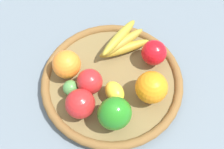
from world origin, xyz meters
The scene contains 11 objects.
ground_plane centered at (0.00, 0.00, 0.00)m, with size 2.40×2.40×0.00m, color slate.
basket centered at (0.00, 0.00, 0.02)m, with size 0.39×0.39×0.04m.
apple_2 centered at (-0.06, 0.01, 0.07)m, with size 0.07×0.07×0.07m, color red.
lime_0 centered at (-0.11, 0.03, 0.06)m, with size 0.04×0.04×0.04m, color #509146.
banana_bunch centered at (0.08, 0.07, 0.06)m, with size 0.15×0.09×0.05m.
lemon_0 centered at (-0.02, -0.05, 0.06)m, with size 0.06×0.04×0.04m, color yellow.
orange_1 centered at (0.05, -0.10, 0.08)m, with size 0.08×0.08×0.08m, color orange.
bell_pepper centered at (-0.06, -0.10, 0.09)m, with size 0.08×0.08×0.09m, color #24821D.
apple_1 centered at (0.13, -0.01, 0.07)m, with size 0.07×0.07×0.07m, color red.
apple_0 centered at (-0.11, -0.03, 0.08)m, with size 0.07×0.07×0.07m, color red.
orange_0 centered at (-0.09, 0.08, 0.08)m, with size 0.08×0.08×0.08m, color orange.
Camera 1 is at (-0.21, -0.31, 0.70)m, focal length 45.13 mm.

